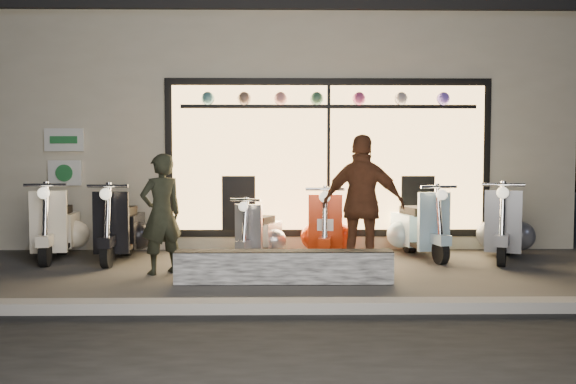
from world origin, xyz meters
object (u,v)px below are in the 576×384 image
scooter_silver (261,235)px  man (161,214)px  graffiti_barrier (284,267)px  woman (363,205)px  scooter_red (327,231)px

scooter_silver → man: (-1.27, -1.15, 0.43)m
graffiti_barrier → man: bearing=159.4°
graffiti_barrier → man: size_ratio=1.66×
man → woman: size_ratio=0.86×
graffiti_barrier → man: 1.83m
scooter_silver → scooter_red: bearing=18.3°
graffiti_barrier → scooter_silver: (-0.34, 1.76, 0.17)m
graffiti_barrier → woman: (1.04, 0.52, 0.72)m
graffiti_barrier → scooter_silver: scooter_silver is taller
graffiti_barrier → scooter_red: scooter_red is taller
woman → scooter_silver: bearing=-22.6°
man → woman: bearing=140.7°
man → woman: 2.66m
man → woman: (2.66, -0.09, 0.13)m
scooter_silver → man: 1.77m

